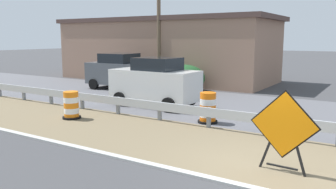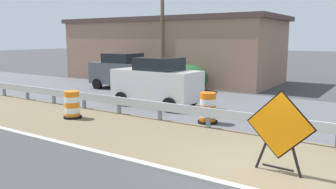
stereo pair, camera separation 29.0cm
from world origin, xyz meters
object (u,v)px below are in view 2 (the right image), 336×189
object	(u,v)px
warning_sign_diamond	(280,129)
traffic_barrel_nearest	(208,109)
car_trailing_near_lane	(125,71)
traffic_barrel_close	(72,106)
utility_pole_near	(162,14)
car_trailing_far_lane	(157,82)

from	to	relation	value
warning_sign_diamond	traffic_barrel_nearest	world-z (taller)	warning_sign_diamond
car_trailing_near_lane	traffic_barrel_nearest	bearing A→B (deg)	-32.87
warning_sign_diamond	car_trailing_near_lane	bearing A→B (deg)	-122.27
traffic_barrel_nearest	traffic_barrel_close	bearing A→B (deg)	114.74
traffic_barrel_nearest	car_trailing_near_lane	xyz separation A→B (m)	(4.93, 8.14, 0.57)
utility_pole_near	car_trailing_near_lane	bearing A→B (deg)	157.04
traffic_barrel_close	car_trailing_near_lane	world-z (taller)	car_trailing_near_lane
traffic_barrel_close	car_trailing_far_lane	distance (m)	4.06
traffic_barrel_close	car_trailing_far_lane	bearing A→B (deg)	-18.98
utility_pole_near	traffic_barrel_nearest	bearing A→B (deg)	-136.40
car_trailing_far_lane	utility_pole_near	bearing A→B (deg)	-56.83
car_trailing_near_lane	utility_pole_near	bearing A→B (deg)	65.38
car_trailing_near_lane	car_trailing_far_lane	bearing A→B (deg)	-36.74
warning_sign_diamond	traffic_barrel_nearest	bearing A→B (deg)	-130.61
warning_sign_diamond	traffic_barrel_close	distance (m)	8.36
warning_sign_diamond	utility_pole_near	world-z (taller)	utility_pole_near
traffic_barrel_nearest	car_trailing_far_lane	bearing A→B (deg)	64.71
car_trailing_far_lane	warning_sign_diamond	bearing A→B (deg)	145.26
traffic_barrel_close	utility_pole_near	xyz separation A→B (m)	(9.61, 2.35, 4.09)
traffic_barrel_close	warning_sign_diamond	bearing A→B (deg)	-98.31
traffic_barrel_close	car_trailing_near_lane	xyz separation A→B (m)	(7.11, 3.41, 0.60)
warning_sign_diamond	traffic_barrel_close	world-z (taller)	warning_sign_diamond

